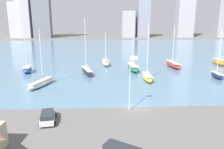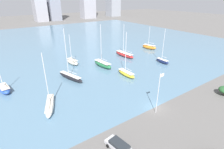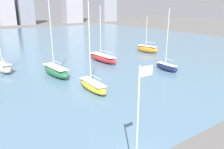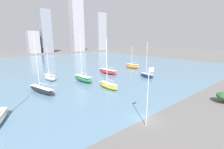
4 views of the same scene
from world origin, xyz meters
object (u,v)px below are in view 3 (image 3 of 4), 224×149
Objects in this scene: sailboat_cream at (4,67)px; sailboat_yellow at (93,85)px; sailboat_orange at (147,49)px; flag_pole at (138,124)px; sailboat_green at (56,71)px; sailboat_red at (103,58)px; sailboat_navy at (167,66)px.

sailboat_cream is 0.80× the size of sailboat_yellow.
sailboat_orange is (29.30, 18.22, 0.17)m from sailboat_yellow.
sailboat_green reaches higher than flag_pole.
sailboat_orange is at bearing -11.54° from sailboat_cream.
flag_pole is at bearing -105.05° from sailboat_green.
sailboat_red is at bearing 61.66° from flag_pole.
flag_pole is 52.42m from sailboat_orange.
sailboat_cream is 1.04× the size of sailboat_orange.
sailboat_yellow reaches higher than flag_pole.
sailboat_navy reaches higher than sailboat_orange.
sailboat_green is 1.07× the size of sailboat_yellow.
sailboat_red is at bearing 119.05° from sailboat_navy.
sailboat_cream is at bearing 117.62° from sailboat_yellow.
sailboat_red is 17.45m from sailboat_orange.
sailboat_cream is at bearing 94.71° from flag_pole.
flag_pole is 0.64× the size of sailboat_green.
sailboat_cream is 39.60m from sailboat_orange.
sailboat_orange is (36.35, 37.53, -4.19)m from flag_pole.
sailboat_red reaches higher than sailboat_navy.
sailboat_navy is at bearing 38.18° from flag_pole.
sailboat_orange is (17.31, 2.22, 0.14)m from sailboat_red.
flag_pole is 40.35m from sailboat_red.
sailboat_red is at bearing 173.05° from sailboat_orange.
sailboat_yellow is (-11.99, -15.99, -0.04)m from sailboat_red.
sailboat_red is 1.05× the size of sailboat_navy.
sailboat_red is at bearing -18.89° from sailboat_cream.
sailboat_red is at bearing 13.20° from sailboat_green.
sailboat_orange is (10.02, 16.83, 0.20)m from sailboat_navy.
sailboat_cream is 0.75× the size of sailboat_green.
sailboat_yellow is (2.11, -11.13, -0.16)m from sailboat_green.
sailboat_orange is at bearing 45.91° from flag_pole.
sailboat_cream reaches higher than flag_pole.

